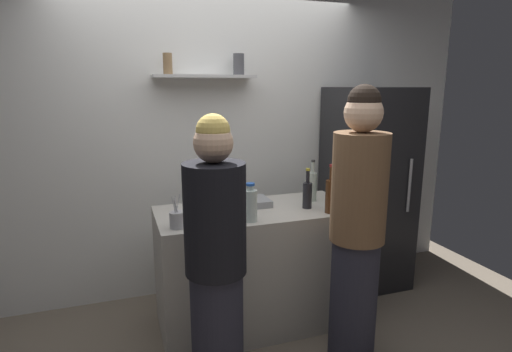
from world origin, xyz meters
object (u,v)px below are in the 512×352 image
object	(u,v)px
wine_bottle_green_glass	(336,189)
person_brown_jacket	(357,231)
refrigerator	(367,188)
wine_bottle_pale_glass	(312,185)
water_bottle_plastic	(250,204)
person_blonde	(216,265)
baking_pan	(246,203)
utensil_holder	(177,219)
wine_bottle_dark_glass	(307,194)
wine_bottle_amber_glass	(331,195)

from	to	relation	value
wine_bottle_green_glass	person_brown_jacket	size ratio (longest dim) A/B	0.16
refrigerator	person_brown_jacket	distance (m)	1.21
wine_bottle_pale_glass	refrigerator	bearing A→B (deg)	21.02
refrigerator	person_brown_jacket	xyz separation A→B (m)	(-0.72, -0.97, 0.01)
water_bottle_plastic	person_brown_jacket	size ratio (longest dim) A/B	0.15
refrigerator	person_blonde	size ratio (longest dim) A/B	1.08
baking_pan	wine_bottle_pale_glass	distance (m)	0.54
refrigerator	utensil_holder	world-z (taller)	refrigerator
refrigerator	utensil_holder	size ratio (longest dim) A/B	8.12
baking_pan	utensil_holder	xyz separation A→B (m)	(-0.56, -0.33, 0.03)
baking_pan	wine_bottle_pale_glass	size ratio (longest dim) A/B	1.04
wine_bottle_pale_glass	wine_bottle_green_glass	world-z (taller)	wine_bottle_pale_glass
wine_bottle_green_glass	person_brown_jacket	distance (m)	0.66
person_blonde	person_brown_jacket	distance (m)	0.91
water_bottle_plastic	person_brown_jacket	xyz separation A→B (m)	(0.57, -0.40, -0.12)
wine_bottle_dark_glass	wine_bottle_amber_glass	world-z (taller)	wine_bottle_amber_glass
wine_bottle_dark_glass	person_blonde	bearing A→B (deg)	-145.64
wine_bottle_amber_glass	water_bottle_plastic	world-z (taller)	wine_bottle_amber_glass
water_bottle_plastic	wine_bottle_amber_glass	bearing A→B (deg)	-0.76
wine_bottle_dark_glass	wine_bottle_green_glass	world-z (taller)	wine_bottle_dark_glass
utensil_holder	wine_bottle_amber_glass	world-z (taller)	wine_bottle_amber_glass
refrigerator	wine_bottle_dark_glass	distance (m)	0.91
wine_bottle_pale_glass	person_blonde	world-z (taller)	person_blonde
wine_bottle_pale_glass	utensil_holder	bearing A→B (deg)	-165.12
baking_pan	wine_bottle_green_glass	size ratio (longest dim) A/B	1.21
wine_bottle_dark_glass	wine_bottle_green_glass	xyz separation A→B (m)	(0.27, 0.07, -0.00)
person_blonde	refrigerator	bearing A→B (deg)	-139.94
wine_bottle_pale_glass	wine_bottle_amber_glass	xyz separation A→B (m)	(-0.02, -0.32, 0.01)
refrigerator	wine_bottle_pale_glass	xyz separation A→B (m)	(-0.68, -0.26, 0.14)
utensil_holder	person_brown_jacket	distance (m)	1.13
utensil_holder	wine_bottle_dark_glass	size ratio (longest dim) A/B	0.73
utensil_holder	wine_bottle_amber_glass	bearing A→B (deg)	-1.59
wine_bottle_amber_glass	water_bottle_plastic	bearing A→B (deg)	179.24
wine_bottle_pale_glass	water_bottle_plastic	bearing A→B (deg)	-152.91
wine_bottle_pale_glass	wine_bottle_amber_glass	size ratio (longest dim) A/B	0.93
wine_bottle_green_glass	person_blonde	xyz separation A→B (m)	(-1.10, -0.63, -0.19)
wine_bottle_pale_glass	baking_pan	bearing A→B (deg)	176.16
refrigerator	baking_pan	bearing A→B (deg)	-169.45
baking_pan	wine_bottle_amber_glass	xyz separation A→B (m)	(0.51, -0.36, 0.11)
utensil_holder	person_blonde	distance (m)	0.48
baking_pan	wine_bottle_dark_glass	xyz separation A→B (m)	(0.41, -0.20, 0.08)
water_bottle_plastic	wine_bottle_pale_glass	bearing A→B (deg)	27.09
wine_bottle_green_glass	wine_bottle_amber_glass	size ratio (longest dim) A/B	0.80
baking_pan	water_bottle_plastic	size ratio (longest dim) A/B	1.30
water_bottle_plastic	utensil_holder	bearing A→B (deg)	177.38
refrigerator	water_bottle_plastic	size ratio (longest dim) A/B	6.80
refrigerator	wine_bottle_amber_glass	size ratio (longest dim) A/B	5.09
wine_bottle_green_glass	person_blonde	distance (m)	1.28
wine_bottle_pale_glass	person_blonde	xyz separation A→B (m)	(-0.95, -0.73, -0.21)
water_bottle_plastic	person_blonde	distance (m)	0.57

